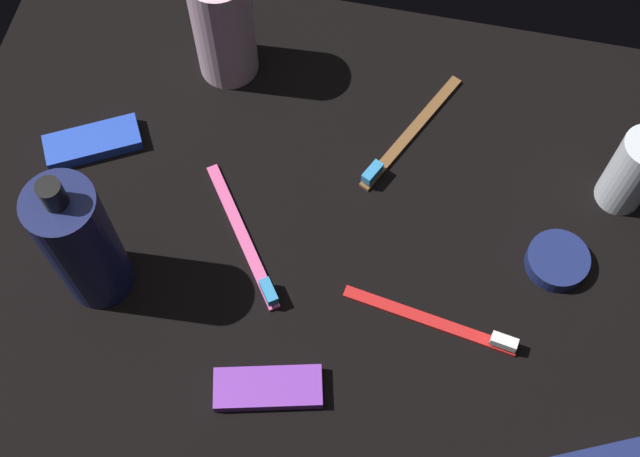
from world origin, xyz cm
name	(u,v)px	position (x,y,z in cm)	size (l,w,h in cm)	color
ground_plane	(320,243)	(0.00, 0.00, -0.60)	(84.00, 64.00, 1.20)	black
lotion_bottle	(81,243)	(21.08, 8.74, 8.66)	(6.74, 6.74, 19.77)	#171E4D
bodywash_bottle	(223,23)	(14.88, -19.91, 7.61)	(6.79, 6.79, 16.88)	silver
deodorant_stick	(633,171)	(-30.22, -11.84, 5.17)	(4.97, 4.97, 10.35)	silver
toothbrush_red	(440,323)	(-13.63, 6.65, 0.61)	(17.97, 3.99, 2.10)	red
toothbrush_brown	(406,137)	(-6.80, -14.11, 0.61)	(9.01, 16.69, 2.10)	brown
toothbrush_pink	(246,242)	(7.46, 2.02, 0.61)	(11.44, 15.34, 2.10)	#E55999
snack_bar_purple	(268,388)	(1.64, 16.64, 0.75)	(10.40, 4.00, 1.50)	purple
snack_bar_blue	(93,142)	(26.84, -6.28, 0.75)	(10.40, 4.00, 1.50)	blue
cream_tin_left	(557,261)	(-24.39, -2.36, 0.90)	(6.43, 6.43, 1.79)	navy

